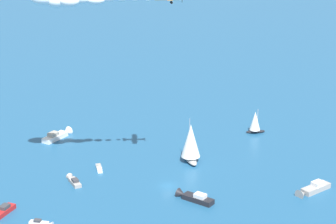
% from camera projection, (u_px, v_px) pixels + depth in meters
% --- Properties ---
extents(ground_plane, '(2000.00, 2000.00, 0.00)m').
position_uv_depth(ground_plane, '(168.00, 186.00, 171.88)').
color(ground_plane, '#1E517A').
extents(sailboat_near_centre, '(3.42, 6.15, 7.90)m').
position_uv_depth(sailboat_near_centre, '(255.00, 122.00, 207.05)').
color(sailboat_near_centre, black).
rests_on(sailboat_near_centre, ground_plane).
extents(motorboat_far_port, '(8.67, 6.35, 2.53)m').
position_uv_depth(motorboat_far_port, '(0.00, 213.00, 156.33)').
color(motorboat_far_port, '#B21E1E').
rests_on(motorboat_far_port, ground_plane).
extents(motorboat_far_stbd, '(3.26, 5.75, 1.62)m').
position_uv_depth(motorboat_far_stbd, '(42.00, 223.00, 152.25)').
color(motorboat_far_stbd, white).
rests_on(motorboat_far_stbd, ground_plane).
extents(motorboat_inshore, '(10.35, 9.29, 3.22)m').
position_uv_depth(motorboat_inshore, '(58.00, 135.00, 203.85)').
color(motorboat_inshore, white).
rests_on(motorboat_inshore, ground_plane).
extents(motorboat_ahead, '(5.39, 1.83, 1.54)m').
position_uv_depth(motorboat_ahead, '(99.00, 169.00, 181.31)').
color(motorboat_ahead, white).
rests_on(motorboat_ahead, ground_plane).
extents(motorboat_mid_cluster, '(7.36, 4.08, 2.08)m').
position_uv_depth(motorboat_mid_cluster, '(73.00, 181.00, 173.64)').
color(motorboat_mid_cluster, '#9E9993').
rests_on(motorboat_mid_cluster, ground_plane).
extents(sailboat_outer_ring_a, '(9.99, 5.97, 12.55)m').
position_uv_depth(sailboat_outer_ring_a, '(191.00, 143.00, 185.01)').
color(sailboat_outer_ring_a, '#9E9993').
rests_on(sailboat_outer_ring_a, ground_plane).
extents(motorboat_outer_ring_c, '(8.76, 9.07, 2.91)m').
position_uv_depth(motorboat_outer_ring_c, '(193.00, 197.00, 164.02)').
color(motorboat_outer_ring_c, black).
rests_on(motorboat_outer_ring_c, ground_plane).
extents(motorboat_outer_ring_e, '(7.81, 10.58, 3.10)m').
position_uv_depth(motorboat_outer_ring_e, '(312.00, 189.00, 168.09)').
color(motorboat_outer_ring_e, '#9E9993').
rests_on(motorboat_outer_ring_e, ground_plane).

